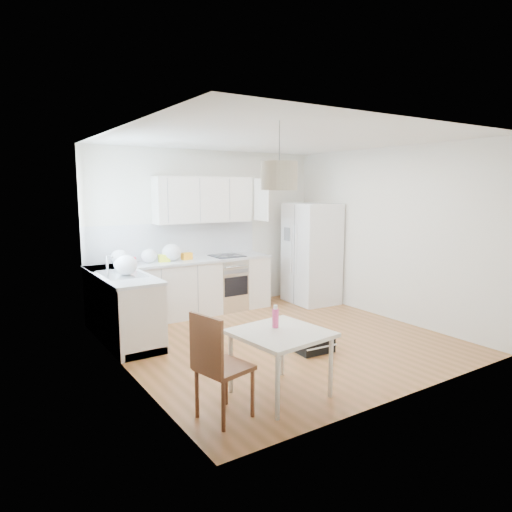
{
  "coord_description": "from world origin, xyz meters",
  "views": [
    {
      "loc": [
        -3.57,
        -4.9,
        2.06
      ],
      "look_at": [
        -0.12,
        0.4,
        1.12
      ],
      "focal_mm": 32.0,
      "sensor_mm": 36.0,
      "label": 1
    }
  ],
  "objects_px": {
    "dining_table": "(280,338)",
    "refrigerator": "(312,253)",
    "gym_bag": "(314,344)",
    "dining_chair": "(224,365)"
  },
  "relations": [
    {
      "from": "refrigerator",
      "to": "gym_bag",
      "type": "bearing_deg",
      "value": -125.8
    },
    {
      "from": "gym_bag",
      "to": "dining_chair",
      "type": "bearing_deg",
      "value": -150.55
    },
    {
      "from": "refrigerator",
      "to": "dining_chair",
      "type": "xyz_separation_m",
      "value": [
        -3.42,
        -2.87,
        -0.4
      ]
    },
    {
      "from": "refrigerator",
      "to": "gym_bag",
      "type": "xyz_separation_m",
      "value": [
        -1.65,
        -2.03,
        -0.79
      ]
    },
    {
      "from": "dining_table",
      "to": "dining_chair",
      "type": "height_order",
      "value": "dining_chair"
    },
    {
      "from": "dining_chair",
      "to": "gym_bag",
      "type": "bearing_deg",
      "value": 12.35
    },
    {
      "from": "dining_table",
      "to": "refrigerator",
      "type": "bearing_deg",
      "value": 39.41
    },
    {
      "from": "refrigerator",
      "to": "dining_table",
      "type": "relative_size",
      "value": 1.95
    },
    {
      "from": "refrigerator",
      "to": "dining_chair",
      "type": "distance_m",
      "value": 4.48
    },
    {
      "from": "refrigerator",
      "to": "dining_table",
      "type": "distance_m",
      "value": 3.91
    }
  ]
}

